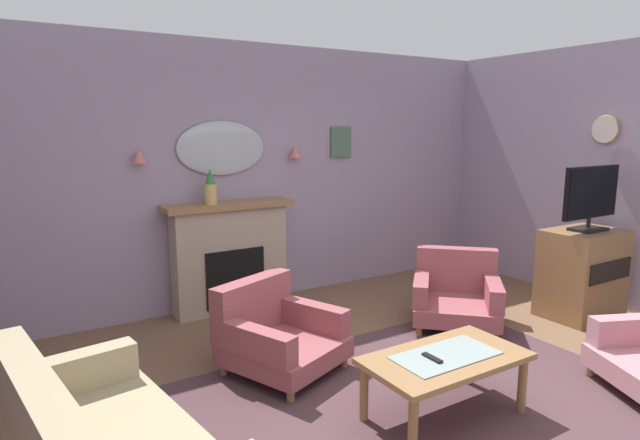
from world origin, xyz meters
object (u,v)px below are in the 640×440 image
at_px(wall_sconce_left, 139,156).
at_px(armchair_near_fireplace, 456,293).
at_px(wall_sconce_right, 296,151).
at_px(fireplace, 230,258).
at_px(armchair_in_corner, 275,333).
at_px(tv_remote, 432,358).
at_px(framed_picture, 341,142).
at_px(wall_mirror, 222,148).
at_px(coffee_table, 445,364).
at_px(wall_clock, 605,130).
at_px(tv_cabinet, 582,273).
at_px(mantel_vase_right, 210,188).
at_px(tv_flatscreen, 591,197).

distance_m(wall_sconce_left, armchair_near_fireplace, 3.36).
distance_m(wall_sconce_right, armchair_near_fireplace, 2.30).
relative_size(fireplace, armchair_near_fireplace, 1.19).
distance_m(armchair_near_fireplace, armchair_in_corner, 1.99).
distance_m(wall_sconce_left, tv_remote, 3.28).
xyz_separation_m(fireplace, framed_picture, (1.50, 0.15, 1.18)).
xyz_separation_m(wall_mirror, coffee_table, (0.40, -2.89, -1.33)).
relative_size(wall_sconce_right, tv_remote, 0.88).
distance_m(tv_remote, armchair_near_fireplace, 1.91).
relative_size(wall_sconce_right, armchair_near_fireplace, 0.12).
height_order(wall_clock, framed_picture, wall_clock).
bearing_deg(tv_cabinet, wall_sconce_left, 150.76).
xyz_separation_m(wall_sconce_left, wall_clock, (4.36, -1.96, 0.24)).
bearing_deg(wall_mirror, tv_remote, -84.55).
xyz_separation_m(wall_sconce_right, tv_cabinet, (2.15, -2.16, -1.21)).
xyz_separation_m(framed_picture, coffee_table, (-1.10, -2.90, -1.37)).
xyz_separation_m(wall_sconce_left, coffee_table, (1.25, -2.84, -1.28)).
relative_size(wall_sconce_left, armchair_in_corner, 0.13).
bearing_deg(armchair_in_corner, wall_sconce_left, 111.08).
height_order(fireplace, mantel_vase_right, mantel_vase_right).
bearing_deg(framed_picture, armchair_near_fireplace, -81.60).
distance_m(framed_picture, tv_flatscreen, 2.74).
height_order(mantel_vase_right, armchair_in_corner, mantel_vase_right).
bearing_deg(wall_clock, fireplace, 151.96).
height_order(fireplace, wall_mirror, wall_mirror).
height_order(tv_cabinet, tv_flatscreen, tv_flatscreen).
height_order(wall_mirror, wall_sconce_right, wall_mirror).
distance_m(fireplace, wall_mirror, 1.15).
bearing_deg(tv_flatscreen, fireplace, 145.21).
xyz_separation_m(armchair_near_fireplace, tv_flatscreen, (1.25, -0.55, 0.94)).
distance_m(framed_picture, coffee_table, 3.39).
height_order(wall_mirror, wall_sconce_left, wall_mirror).
relative_size(wall_mirror, wall_clock, 3.10).
bearing_deg(wall_mirror, wall_sconce_right, -3.37).
bearing_deg(wall_mirror, tv_flatscreen, -36.57).
height_order(fireplace, framed_picture, framed_picture).
distance_m(wall_mirror, coffee_table, 3.20).
bearing_deg(framed_picture, wall_sconce_right, -174.73).
distance_m(wall_mirror, tv_flatscreen, 3.77).
bearing_deg(fireplace, framed_picture, 5.77).
bearing_deg(coffee_table, tv_remote, -179.16).
height_order(wall_clock, armchair_near_fireplace, wall_clock).
bearing_deg(wall_sconce_right, tv_cabinet, -45.05).
xyz_separation_m(wall_sconce_right, framed_picture, (0.65, 0.06, 0.09)).
distance_m(framed_picture, tv_remote, 3.40).
xyz_separation_m(coffee_table, tv_flatscreen, (2.61, 0.66, 0.86)).
xyz_separation_m(mantel_vase_right, wall_mirror, (0.20, 0.17, 0.39)).
bearing_deg(wall_clock, tv_cabinet, -159.15).
height_order(wall_sconce_left, armchair_near_fireplace, wall_sconce_left).
height_order(fireplace, tv_flatscreen, tv_flatscreen).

